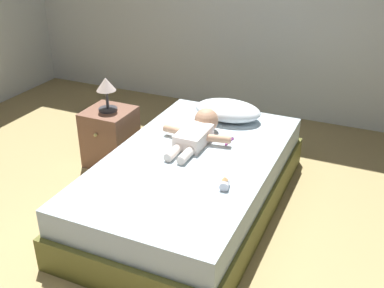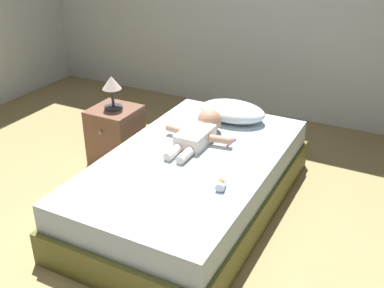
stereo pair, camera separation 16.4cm
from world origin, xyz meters
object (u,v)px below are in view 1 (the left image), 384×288
(bed, at_px, (192,183))
(baby_bottle, at_px, (225,183))
(toothbrush, at_px, (230,141))
(pillow, at_px, (228,110))
(nightstand, at_px, (110,137))
(lamp, at_px, (106,88))
(baby, at_px, (198,131))

(bed, height_order, baby_bottle, baby_bottle)
(toothbrush, height_order, baby_bottle, baby_bottle)
(pillow, relative_size, nightstand, 1.13)
(toothbrush, bearing_deg, nightstand, 179.57)
(lamp, xyz_separation_m, baby_bottle, (1.27, -0.63, -0.23))
(toothbrush, relative_size, lamp, 0.48)
(toothbrush, bearing_deg, baby, -164.26)
(toothbrush, distance_m, lamp, 1.11)
(bed, bearing_deg, baby_bottle, -39.43)
(nightstand, bearing_deg, baby_bottle, -26.43)
(pillow, bearing_deg, baby, -98.82)
(toothbrush, bearing_deg, pillow, 112.98)
(bed, relative_size, pillow, 3.64)
(pillow, height_order, baby_bottle, pillow)
(pillow, bearing_deg, baby_bottle, -70.69)
(toothbrush, height_order, nightstand, nightstand)
(bed, xyz_separation_m, pillow, (-0.00, 0.72, 0.30))
(bed, distance_m, lamp, 1.09)
(toothbrush, bearing_deg, baby_bottle, -73.05)
(nightstand, relative_size, baby_bottle, 4.74)
(bed, distance_m, nightstand, 0.98)
(lamp, height_order, baby_bottle, lamp)
(baby, relative_size, toothbrush, 4.83)
(toothbrush, relative_size, nightstand, 0.28)
(lamp, bearing_deg, nightstand, -90.00)
(baby, distance_m, lamp, 0.87)
(bed, distance_m, baby_bottle, 0.52)
(bed, height_order, toothbrush, toothbrush)
(bed, bearing_deg, baby, 104.90)
(bed, bearing_deg, lamp, 159.60)
(pillow, height_order, lamp, lamp)
(nightstand, distance_m, lamp, 0.44)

